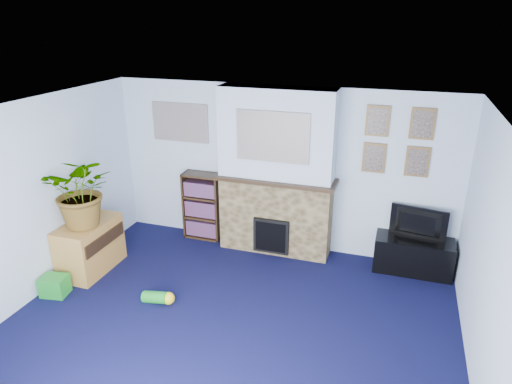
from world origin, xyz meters
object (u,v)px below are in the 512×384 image
(television, at_px, (417,224))
(sideboard, at_px, (90,246))
(tv_stand, at_px, (413,256))
(bookshelf, at_px, (203,207))

(television, xyz_separation_m, sideboard, (-4.19, -1.33, -0.35))
(tv_stand, height_order, television, television)
(bookshelf, relative_size, sideboard, 1.17)
(bookshelf, height_order, sideboard, bookshelf)
(television, distance_m, sideboard, 4.41)
(sideboard, bearing_deg, television, 17.61)
(tv_stand, relative_size, bookshelf, 0.97)
(tv_stand, bearing_deg, bookshelf, 178.60)
(tv_stand, distance_m, television, 0.47)
(tv_stand, relative_size, sideboard, 1.13)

